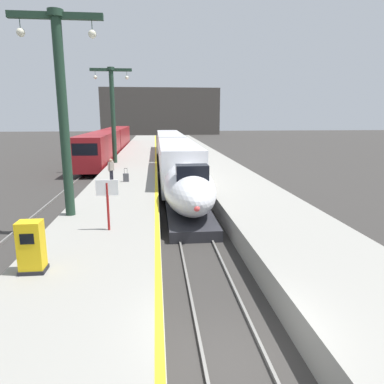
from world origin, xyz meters
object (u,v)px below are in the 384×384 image
(station_column_far, at_px, (113,106))
(rolling_suitcase, at_px, (126,177))
(regional_train_adjacent, at_px, (110,142))
(passenger_near_edge, at_px, (111,168))
(highspeed_train_main, at_px, (174,156))
(ticket_machine_yellow, at_px, (32,249))
(station_column_mid, at_px, (62,97))
(departure_info_board, at_px, (107,195))

(station_column_far, xyz_separation_m, rolling_suitcase, (1.96, -10.83, -5.26))
(regional_train_adjacent, relative_size, passenger_near_edge, 21.66)
(highspeed_train_main, height_order, rolling_suitcase, highspeed_train_main)
(station_column_far, bearing_deg, regional_train_adjacent, 98.74)
(highspeed_train_main, relative_size, station_column_far, 4.22)
(highspeed_train_main, xyz_separation_m, passenger_near_edge, (-4.96, -8.68, 0.12))
(regional_train_adjacent, distance_m, ticket_machine_yellow, 40.09)
(station_column_mid, bearing_deg, regional_train_adjacent, 93.74)
(station_column_mid, relative_size, passenger_near_edge, 5.38)
(passenger_near_edge, xyz_separation_m, departure_info_board, (1.19, -10.97, 0.52))
(passenger_near_edge, height_order, departure_info_board, departure_info_board)
(station_column_mid, height_order, rolling_suitcase, station_column_mid)
(regional_train_adjacent, height_order, rolling_suitcase, regional_train_adjacent)
(station_column_mid, height_order, passenger_near_edge, station_column_mid)
(highspeed_train_main, height_order, passenger_near_edge, highspeed_train_main)
(regional_train_adjacent, relative_size, station_column_mid, 4.02)
(regional_train_adjacent, bearing_deg, station_column_mid, -86.26)
(highspeed_train_main, relative_size, departure_info_board, 18.42)
(station_column_far, bearing_deg, station_column_mid, -90.00)
(highspeed_train_main, relative_size, ticket_machine_yellow, 24.41)
(rolling_suitcase, xyz_separation_m, departure_info_board, (0.17, -11.03, 1.20))
(departure_info_board, bearing_deg, ticket_machine_yellow, -114.88)
(highspeed_train_main, height_order, station_column_far, station_column_far)
(station_column_mid, xyz_separation_m, departure_info_board, (2.13, -2.52, -3.97))
(station_column_far, height_order, passenger_near_edge, station_column_far)
(rolling_suitcase, bearing_deg, departure_info_board, -89.11)
(station_column_mid, xyz_separation_m, station_column_far, (0.00, 19.34, 0.08))
(highspeed_train_main, xyz_separation_m, regional_train_adjacent, (-8.10, 16.52, 0.21))
(regional_train_adjacent, xyz_separation_m, ticket_machine_yellow, (2.55, -40.01, -0.34))
(station_column_mid, bearing_deg, station_column_far, 90.00)
(rolling_suitcase, relative_size, ticket_machine_yellow, 0.61)
(ticket_machine_yellow, bearing_deg, regional_train_adjacent, 93.65)
(regional_train_adjacent, distance_m, departure_info_board, 36.43)
(station_column_far, relative_size, passenger_near_edge, 5.48)
(station_column_far, distance_m, ticket_machine_yellow, 26.15)
(highspeed_train_main, relative_size, rolling_suitcase, 39.77)
(regional_train_adjacent, height_order, station_column_mid, station_column_mid)
(regional_train_adjacent, distance_m, station_column_far, 15.15)
(station_column_far, distance_m, passenger_near_edge, 11.85)
(rolling_suitcase, height_order, ticket_machine_yellow, ticket_machine_yellow)
(station_column_far, xyz_separation_m, ticket_machine_yellow, (0.35, -25.70, -4.82))
(station_column_mid, distance_m, rolling_suitcase, 10.15)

